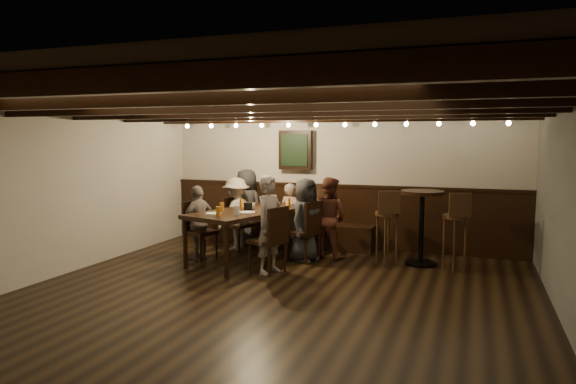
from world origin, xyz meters
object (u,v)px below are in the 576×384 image
at_px(person_bench_centre, 290,216).
at_px(person_left_near, 236,214).
at_px(dining_table, 251,214).
at_px(chair_right_far, 269,252).
at_px(bar_stool_right, 455,241).
at_px(person_left_far, 199,222).
at_px(chair_left_far, 200,241).
at_px(chair_left_near, 238,234).
at_px(person_right_near, 306,220).
at_px(person_bench_left, 247,207).
at_px(chair_right_near, 304,243).
at_px(person_right_far, 270,225).
at_px(person_bench_right, 329,218).
at_px(high_top_table, 422,216).
at_px(bar_stool_left, 387,237).

xyz_separation_m(person_bench_centre, person_left_near, (-0.89, -0.36, 0.05)).
bearing_deg(person_bench_centre, dining_table, 90.00).
xyz_separation_m(chair_right_far, bar_stool_right, (2.55, 1.10, 0.14)).
height_order(person_left_near, person_left_far, person_left_near).
relative_size(chair_left_far, person_left_near, 0.74).
bearing_deg(chair_left_near, person_right_near, 90.00).
xyz_separation_m(chair_left_far, person_left_far, (-0.03, 0.01, 0.31)).
relative_size(chair_left_far, person_bench_left, 0.68).
xyz_separation_m(chair_left_near, bar_stool_right, (3.67, -0.18, 0.16)).
bearing_deg(person_left_far, person_bench_left, -173.66).
bearing_deg(chair_right_near, chair_left_far, 122.00).
bearing_deg(person_bench_left, chair_right_near, 164.48).
relative_size(chair_right_near, person_right_far, 0.68).
distance_m(person_left_far, person_right_near, 1.75).
relative_size(person_bench_right, person_left_near, 1.05).
xyz_separation_m(person_bench_right, person_right_near, (-0.27, -0.39, 0.00)).
relative_size(chair_left_far, person_bench_centre, 0.80).
relative_size(chair_right_near, person_right_near, 0.73).
height_order(dining_table, chair_right_near, chair_right_near).
distance_m(person_bench_centre, person_right_far, 1.68).
distance_m(dining_table, person_left_far, 0.89).
bearing_deg(chair_right_near, chair_left_near, 90.00).
bearing_deg(chair_left_far, chair_right_near, 122.00).
distance_m(chair_right_near, person_bench_centre, 0.98).
bearing_deg(person_bench_right, person_bench_left, -0.00).
relative_size(chair_right_near, high_top_table, 0.84).
relative_size(chair_right_near, person_bench_centre, 0.83).
relative_size(person_bench_centre, person_left_near, 0.92).
distance_m(chair_left_near, chair_left_far, 0.90).
height_order(chair_right_far, person_right_near, person_right_near).
height_order(person_right_near, high_top_table, person_right_near).
distance_m(dining_table, high_top_table, 2.68).
bearing_deg(bar_stool_left, person_left_far, 173.55).
xyz_separation_m(chair_right_far, person_left_far, (-1.41, 0.43, 0.30)).
bearing_deg(person_bench_centre, chair_left_far, 64.36).
relative_size(chair_left_near, chair_left_far, 0.98).
distance_m(dining_table, bar_stool_right, 3.16).
relative_size(person_bench_left, bar_stool_right, 1.18).
distance_m(person_bench_right, person_right_near, 0.47).
bearing_deg(person_bench_right, person_right_far, 83.66).
relative_size(chair_right_far, high_top_table, 0.85).
bearing_deg(chair_right_far, person_bench_right, -7.56).
height_order(high_top_table, bar_stool_left, bar_stool_left).
relative_size(person_bench_centre, person_right_far, 0.82).
relative_size(person_bench_left, person_right_far, 0.97).
xyz_separation_m(person_bench_left, person_right_near, (1.45, -0.91, -0.03)).
bearing_deg(dining_table, person_bench_centre, 90.00).
distance_m(chair_right_near, person_left_far, 1.75).
bearing_deg(dining_table, person_bench_right, 45.00).
xyz_separation_m(chair_right_far, bar_stool_left, (1.55, 1.05, 0.14)).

